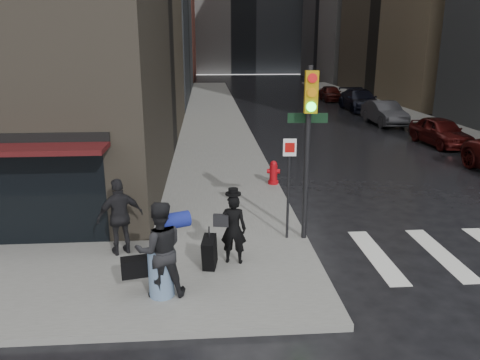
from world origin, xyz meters
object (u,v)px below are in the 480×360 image
at_px(parked_car_2, 384,113).
at_px(man_greycoat, 120,217).
at_px(fire_hydrant, 273,174).
at_px(parked_car_4, 331,93).
at_px(man_jeans, 159,249).
at_px(man_overcoat, 228,233).
at_px(traffic_light, 307,131).
at_px(parked_car_3, 360,100).
at_px(parked_car_1, 441,131).

bearing_deg(parked_car_2, man_greycoat, -127.27).
xyz_separation_m(fire_hydrant, parked_car_4, (8.88, 25.88, 0.16)).
height_order(man_jeans, fire_hydrant, man_jeans).
bearing_deg(man_overcoat, parked_car_2, -108.97).
height_order(man_overcoat, fire_hydrant, man_overcoat).
xyz_separation_m(fire_hydrant, parked_car_2, (8.93, 13.04, 0.21)).
relative_size(man_jeans, traffic_light, 0.45).
xyz_separation_m(man_jeans, parked_car_3, (12.71, 26.89, -0.33)).
relative_size(parked_car_3, parked_car_4, 1.38).
height_order(parked_car_2, parked_car_4, parked_car_2).
distance_m(fire_hydrant, parked_car_3, 21.63).
bearing_deg(parked_car_3, man_greycoat, -118.31).
distance_m(man_jeans, man_greycoat, 2.29).
xyz_separation_m(parked_car_1, parked_car_2, (-0.46, 6.42, 0.03)).
bearing_deg(parked_car_3, parked_car_4, 95.60).
xyz_separation_m(fire_hydrant, parked_car_3, (9.43, 19.46, 0.27)).
height_order(man_greycoat, parked_car_2, man_greycoat).
relative_size(traffic_light, parked_car_4, 1.08).
bearing_deg(fire_hydrant, parked_car_2, 55.58).
distance_m(man_jeans, parked_car_1, 18.92).
distance_m(man_overcoat, parked_car_4, 33.79).
xyz_separation_m(man_overcoat, parked_car_3, (11.32, 25.60, -0.10)).
distance_m(traffic_light, parked_car_4, 32.11).
height_order(man_overcoat, man_greycoat, man_greycoat).
bearing_deg(man_overcoat, man_greycoat, -5.80).
distance_m(man_overcoat, parked_car_1, 17.03).
height_order(fire_hydrant, parked_car_3, parked_car_3).
bearing_deg(fire_hydrant, traffic_light, -89.34).
bearing_deg(fire_hydrant, parked_car_3, 64.14).
height_order(man_overcoat, parked_car_1, man_overcoat).
bearing_deg(traffic_light, parked_car_2, 67.20).
relative_size(man_overcoat, traffic_light, 0.41).
relative_size(man_overcoat, man_jeans, 0.92).
bearing_deg(parked_car_4, parked_car_1, -87.02).
xyz_separation_m(man_overcoat, fire_hydrant, (1.89, 6.14, -0.37)).
height_order(fire_hydrant, parked_car_4, parked_car_4).
xyz_separation_m(man_overcoat, parked_car_1, (11.28, 12.75, -0.19)).
bearing_deg(parked_car_3, traffic_light, -110.33).
height_order(parked_car_3, parked_car_4, parked_car_3).
distance_m(parked_car_1, parked_car_2, 6.44).
bearing_deg(parked_car_2, man_overcoat, -120.93).
distance_m(fire_hydrant, parked_car_2, 15.81).
bearing_deg(parked_car_1, man_greycoat, -142.60).
xyz_separation_m(man_overcoat, traffic_light, (1.95, 1.23, 2.03)).
height_order(man_jeans, parked_car_1, man_jeans).
xyz_separation_m(man_jeans, fire_hydrant, (3.28, 7.43, -0.60)).
distance_m(parked_car_2, parked_car_3, 6.44).
height_order(fire_hydrant, parked_car_1, parked_car_1).
relative_size(man_greycoat, parked_car_4, 0.46).
distance_m(fire_hydrant, parked_car_4, 27.37).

